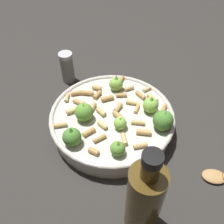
{
  "coord_description": "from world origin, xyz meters",
  "views": [
    {
      "loc": [
        0.35,
        -0.25,
        0.5
      ],
      "look_at": [
        0.0,
        0.0,
        0.06
      ],
      "focal_mm": 41.37,
      "sensor_mm": 36.0,
      "label": 1
    }
  ],
  "objects": [
    {
      "name": "ground_plane",
      "position": [
        0.0,
        0.0,
        0.0
      ],
      "size": [
        2.4,
        2.4,
        0.0
      ],
      "primitive_type": "plane",
      "color": "#2D2B28"
    },
    {
      "name": "cooking_pan",
      "position": [
        0.0,
        0.0,
        0.03
      ],
      "size": [
        0.3,
        0.3,
        0.1
      ],
      "color": "beige",
      "rests_on": "ground"
    },
    {
      "name": "pepper_shaker",
      "position": [
        -0.23,
        0.01,
        0.05
      ],
      "size": [
        0.04,
        0.04,
        0.09
      ],
      "color": "gray",
      "rests_on": "ground"
    },
    {
      "name": "olive_oil_bottle",
      "position": [
        0.22,
        -0.09,
        0.09
      ],
      "size": [
        0.06,
        0.06,
        0.22
      ],
      "color": "#4C3814",
      "rests_on": "ground"
    }
  ]
}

